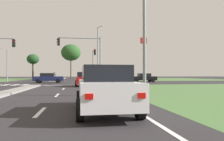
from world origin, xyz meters
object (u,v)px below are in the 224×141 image
at_px(traffic_signal_far_right, 94,59).
at_px(fastfood_pole_sign, 144,49).
at_px(pedestrian_at_median, 55,75).
at_px(street_lamp_third, 98,51).
at_px(traffic_signal_far_left, 4,58).
at_px(car_navy_fourth, 48,78).
at_px(car_red_fifth, 84,79).
at_px(traffic_signal_near_right, 85,51).
at_px(car_beige_second, 46,77).
at_px(treeline_third, 33,59).
at_px(car_white_third, 104,88).
at_px(car_grey_sixth, 53,76).
at_px(street_lamp_near, 142,0).
at_px(treeline_fourth, 71,53).
at_px(car_black_near, 144,78).

xyz_separation_m(traffic_signal_far_right, fastfood_pole_sign, (14.84, 16.93, 4.27)).
height_order(traffic_signal_far_right, pedestrian_at_median, traffic_signal_far_right).
bearing_deg(street_lamp_third, pedestrian_at_median, 154.92).
bearing_deg(street_lamp_third, traffic_signal_far_left, -166.60).
xyz_separation_m(street_lamp_third, fastfood_pole_sign, (13.64, 12.93, 2.27)).
bearing_deg(fastfood_pole_sign, car_navy_fourth, -136.35).
height_order(car_red_fifth, street_lamp_third, street_lamp_third).
bearing_deg(traffic_signal_near_right, car_navy_fourth, 126.67).
xyz_separation_m(car_beige_second, treeline_third, (-5.67, 13.83, 4.86)).
bearing_deg(car_white_third, car_grey_sixth, 98.17).
relative_size(car_white_third, traffic_signal_near_right, 0.75).
distance_m(car_white_third, street_lamp_third, 35.26).
distance_m(traffic_signal_near_right, street_lamp_near, 14.81).
height_order(car_red_fifth, treeline_third, treeline_third).
distance_m(car_grey_sixth, street_lamp_near, 52.32).
height_order(car_grey_sixth, fastfood_pole_sign, fastfood_pole_sign).
height_order(street_lamp_near, fastfood_pole_sign, fastfood_pole_sign).
xyz_separation_m(traffic_signal_far_left, fastfood_pole_sign, (30.04, 16.84, 4.24)).
xyz_separation_m(car_red_fifth, fastfood_pole_sign, (16.96, 31.28, 7.49)).
bearing_deg(traffic_signal_far_left, treeline_fourth, 62.29).
distance_m(traffic_signal_far_right, treeline_fourth, 20.89).
height_order(street_lamp_third, fastfood_pole_sign, fastfood_pole_sign).
bearing_deg(fastfood_pole_sign, car_grey_sixth, 161.88).
bearing_deg(pedestrian_at_median, treeline_third, 145.25).
bearing_deg(traffic_signal_near_right, car_beige_second, 109.32).
relative_size(traffic_signal_far_right, treeline_fourth, 0.61).
height_order(car_navy_fourth, street_lamp_near, street_lamp_near).
bearing_deg(car_black_near, traffic_signal_near_right, 129.52).
bearing_deg(street_lamp_third, car_black_near, -43.45).
relative_size(car_navy_fourth, treeline_fourth, 0.48).
distance_m(street_lamp_near, street_lamp_third, 29.90).
xyz_separation_m(car_grey_sixth, traffic_signal_near_right, (7.97, -36.49, 3.47)).
bearing_deg(street_lamp_third, street_lamp_near, -90.38).
bearing_deg(pedestrian_at_median, traffic_signal_far_left, -102.58).
distance_m(traffic_signal_far_left, street_lamp_third, 16.97).
height_order(car_red_fifth, treeline_fourth, treeline_fourth).
xyz_separation_m(car_red_fifth, traffic_signal_near_right, (0.19, 2.88, 3.44)).
xyz_separation_m(car_navy_fourth, treeline_fourth, (2.63, 24.32, 6.49)).
relative_size(car_beige_second, car_grey_sixth, 0.97).
relative_size(car_grey_sixth, traffic_signal_near_right, 0.73).
bearing_deg(pedestrian_at_median, car_navy_fourth, -57.96).
height_order(car_beige_second, car_navy_fourth, car_beige_second).
distance_m(traffic_signal_far_left, street_lamp_near, 30.68).
bearing_deg(traffic_signal_far_left, car_grey_sixth, 78.01).
distance_m(car_white_third, traffic_signal_far_left, 33.74).
height_order(car_white_third, car_navy_fourth, car_white_third).
height_order(car_navy_fourth, treeline_fourth, treeline_fourth).
bearing_deg(fastfood_pole_sign, car_white_third, -109.34).
relative_size(traffic_signal_far_left, treeline_third, 0.82).
bearing_deg(traffic_signal_near_right, car_white_third, -89.88).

